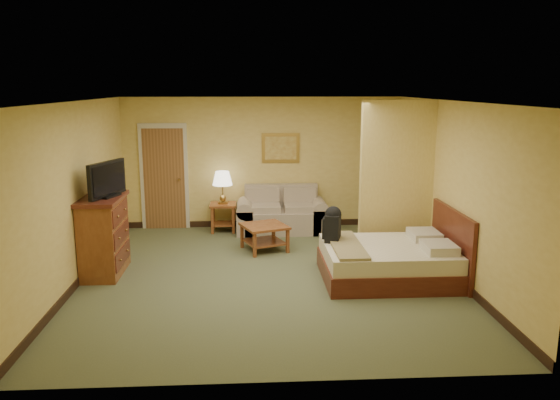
{
  "coord_description": "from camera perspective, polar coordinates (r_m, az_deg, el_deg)",
  "views": [
    {
      "loc": [
        -0.28,
        -7.8,
        2.82
      ],
      "look_at": [
        0.21,
        0.6,
        1.05
      ],
      "focal_mm": 35.0,
      "sensor_mm": 36.0,
      "label": 1
    }
  ],
  "objects": [
    {
      "name": "bed",
      "position": [
        8.28,
        11.62,
        -6.19
      ],
      "size": [
        1.94,
        1.61,
        1.04
      ],
      "color": "#4E1B12",
      "rests_on": "floor"
    },
    {
      "name": "door",
      "position": [
        11.04,
        -12.0,
        2.33
      ],
      "size": [
        0.94,
        0.16,
        2.1
      ],
      "color": "beige",
      "rests_on": "floor"
    },
    {
      "name": "right_wall",
      "position": [
        8.51,
        17.59,
        1.05
      ],
      "size": [
        0.02,
        6.0,
        2.6
      ],
      "primitive_type": "cube",
      "color": "#E1C260",
      "rests_on": "floor"
    },
    {
      "name": "ceiling",
      "position": [
        7.81,
        -1.3,
        10.28
      ],
      "size": [
        6.0,
        6.0,
        0.0
      ],
      "primitive_type": "plane",
      "rotation": [
        3.14,
        0.0,
        0.0
      ],
      "color": "white",
      "rests_on": "back_wall"
    },
    {
      "name": "tv",
      "position": [
        8.46,
        -17.63,
        1.98
      ],
      "size": [
        0.36,
        0.84,
        0.53
      ],
      "rotation": [
        0.0,
        0.0,
        -0.35
      ],
      "color": "black",
      "rests_on": "dresser"
    },
    {
      "name": "side_table",
      "position": [
        10.75,
        -5.96,
        -1.36
      ],
      "size": [
        0.5,
        0.5,
        0.55
      ],
      "color": "brown",
      "rests_on": "floor"
    },
    {
      "name": "back_wall",
      "position": [
        10.91,
        -1.84,
        3.89
      ],
      "size": [
        5.5,
        0.02,
        2.6
      ],
      "primitive_type": "cube",
      "color": "#E1C260",
      "rests_on": "floor"
    },
    {
      "name": "floor",
      "position": [
        8.3,
        -1.21,
        -7.96
      ],
      "size": [
        6.0,
        6.0,
        0.0
      ],
      "primitive_type": "plane",
      "color": "#545B3B",
      "rests_on": "ground"
    },
    {
      "name": "dresser",
      "position": [
        8.67,
        -17.92,
        -3.52
      ],
      "size": [
        0.59,
        1.12,
        1.19
      ],
      "color": "brown",
      "rests_on": "floor"
    },
    {
      "name": "baseboard",
      "position": [
        11.15,
        -1.8,
        -2.44
      ],
      "size": [
        5.5,
        0.02,
        0.12
      ],
      "primitive_type": "cube",
      "color": "black",
      "rests_on": "floor"
    },
    {
      "name": "partition",
      "position": [
        9.19,
        12.06,
        2.11
      ],
      "size": [
        1.2,
        0.15,
        2.6
      ],
      "primitive_type": "cube",
      "color": "#E1C260",
      "rests_on": "floor"
    },
    {
      "name": "backpack",
      "position": [
        8.23,
        5.56,
        -2.4
      ],
      "size": [
        0.29,
        0.36,
        0.54
      ],
      "rotation": [
        0.0,
        0.0,
        -0.29
      ],
      "color": "black",
      "rests_on": "bed"
    },
    {
      "name": "table_lamp",
      "position": [
        10.62,
        -6.04,
        2.17
      ],
      "size": [
        0.39,
        0.39,
        0.64
      ],
      "color": "#A67F3D",
      "rests_on": "side_table"
    },
    {
      "name": "left_wall",
      "position": [
        8.33,
        -20.53,
        0.61
      ],
      "size": [
        0.02,
        6.0,
        2.6
      ],
      "primitive_type": "cube",
      "color": "#E1C260",
      "rests_on": "floor"
    },
    {
      "name": "loveseat",
      "position": [
        10.7,
        0.2,
        -1.77
      ],
      "size": [
        1.77,
        0.82,
        0.89
      ],
      "color": "tan",
      "rests_on": "floor"
    },
    {
      "name": "coffee_table",
      "position": [
        9.47,
        -1.64,
        -3.37
      ],
      "size": [
        0.91,
        0.91,
        0.45
      ],
      "rotation": [
        0.0,
        0.0,
        0.36
      ],
      "color": "brown",
      "rests_on": "floor"
    },
    {
      "name": "wall_picture",
      "position": [
        10.87,
        0.07,
        5.46
      ],
      "size": [
        0.75,
        0.04,
        0.58
      ],
      "color": "#B78E3F",
      "rests_on": "back_wall"
    }
  ]
}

